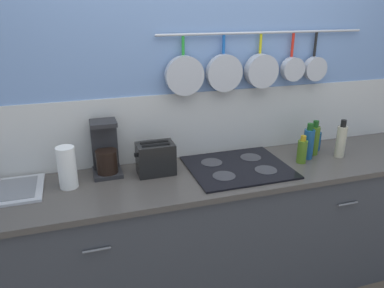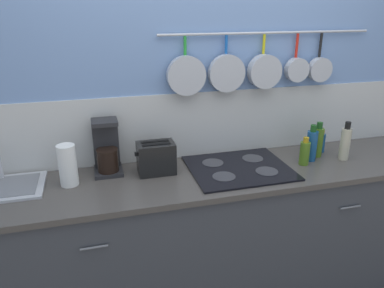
% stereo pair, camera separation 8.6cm
% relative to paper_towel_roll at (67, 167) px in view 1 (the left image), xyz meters
% --- Properties ---
extents(wall_back, '(7.20, 0.15, 2.60)m').
position_rel_paper_towel_roll_xyz_m(wall_back, '(0.87, 0.26, 0.25)').
color(wall_back, '#7293C6').
rests_on(wall_back, ground_plane).
extents(cabinet_base, '(3.03, 0.57, 0.87)m').
position_rel_paper_towel_roll_xyz_m(cabinet_base, '(0.86, -0.08, -0.59)').
color(cabinet_base, '#3F4247').
rests_on(cabinet_base, ground_plane).
extents(countertop, '(3.07, 0.60, 0.03)m').
position_rel_paper_towel_roll_xyz_m(countertop, '(0.86, -0.08, -0.14)').
color(countertop, '#4C4742').
rests_on(countertop, cabinet_base).
extents(paper_towel_roll, '(0.10, 0.10, 0.24)m').
position_rel_paper_towel_roll_xyz_m(paper_towel_roll, '(0.00, 0.00, 0.00)').
color(paper_towel_roll, white).
rests_on(paper_towel_roll, countertop).
extents(coffee_maker, '(0.17, 0.18, 0.33)m').
position_rel_paper_towel_roll_xyz_m(coffee_maker, '(0.22, 0.13, 0.02)').
color(coffee_maker, '#262628').
rests_on(coffee_maker, countertop).
extents(toaster, '(0.24, 0.15, 0.19)m').
position_rel_paper_towel_roll_xyz_m(toaster, '(0.51, 0.03, -0.02)').
color(toaster, black).
rests_on(toaster, countertop).
extents(cooktop, '(0.61, 0.52, 0.01)m').
position_rel_paper_towel_roll_xyz_m(cooktop, '(1.01, -0.05, -0.11)').
color(cooktop, black).
rests_on(cooktop, countertop).
extents(bottle_vinegar, '(0.06, 0.06, 0.18)m').
position_rel_paper_towel_roll_xyz_m(bottle_vinegar, '(1.44, -0.10, -0.04)').
color(bottle_vinegar, '#4C721E').
rests_on(bottle_vinegar, countertop).
extents(bottle_dish_soap, '(0.07, 0.07, 0.24)m').
position_rel_paper_towel_roll_xyz_m(bottle_dish_soap, '(1.51, -0.05, -0.01)').
color(bottle_dish_soap, navy).
rests_on(bottle_dish_soap, countertop).
extents(bottle_cooking_wine, '(0.07, 0.07, 0.24)m').
position_rel_paper_towel_roll_xyz_m(bottle_cooking_wine, '(1.60, 0.01, -0.01)').
color(bottle_cooking_wine, '#4C721E').
rests_on(bottle_cooking_wine, countertop).
extents(bottle_sesame_oil, '(0.05, 0.05, 0.16)m').
position_rel_paper_towel_roll_xyz_m(bottle_sesame_oil, '(1.67, 0.07, -0.05)').
color(bottle_sesame_oil, navy).
rests_on(bottle_sesame_oil, countertop).
extents(bottle_hot_sauce, '(0.06, 0.06, 0.26)m').
position_rel_paper_towel_roll_xyz_m(bottle_hot_sauce, '(1.74, -0.09, -0.01)').
color(bottle_hot_sauce, '#BFB799').
rests_on(bottle_hot_sauce, countertop).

